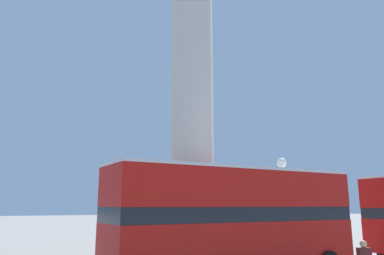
{
  "coord_description": "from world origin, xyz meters",
  "views": [
    {
      "loc": [
        -8.01,
        -16.76,
        2.82
      ],
      "look_at": [
        0.0,
        0.0,
        6.69
      ],
      "focal_mm": 35.0,
      "sensor_mm": 36.0,
      "label": 1
    }
  ],
  "objects_px": {
    "equestrian_statue": "(292,224)",
    "street_lamp": "(283,198)",
    "bus_b": "(236,217)",
    "monument_column": "(192,89)"
  },
  "relations": [
    {
      "from": "bus_b",
      "to": "equestrian_statue",
      "type": "relative_size",
      "value": 1.93
    },
    {
      "from": "street_lamp",
      "to": "equestrian_statue",
      "type": "bearing_deg",
      "value": 48.18
    },
    {
      "from": "street_lamp",
      "to": "bus_b",
      "type": "bearing_deg",
      "value": -158.42
    },
    {
      "from": "street_lamp",
      "to": "monument_column",
      "type": "bearing_deg",
      "value": 148.68
    },
    {
      "from": "bus_b",
      "to": "street_lamp",
      "type": "xyz_separation_m",
      "value": [
        3.55,
        1.4,
        0.77
      ]
    },
    {
      "from": "equestrian_statue",
      "to": "monument_column",
      "type": "bearing_deg",
      "value": -174.86
    },
    {
      "from": "monument_column",
      "to": "street_lamp",
      "type": "distance_m",
      "value": 7.08
    },
    {
      "from": "equestrian_statue",
      "to": "street_lamp",
      "type": "relative_size",
      "value": 1.09
    },
    {
      "from": "monument_column",
      "to": "street_lamp",
      "type": "xyz_separation_m",
      "value": [
        3.74,
        -2.28,
        -5.57
      ]
    },
    {
      "from": "equestrian_statue",
      "to": "street_lamp",
      "type": "bearing_deg",
      "value": -154.87
    }
  ]
}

